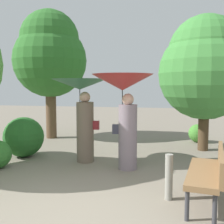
# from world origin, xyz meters

# --- Properties ---
(ground_plane) EXTENTS (40.00, 40.00, 0.00)m
(ground_plane) POSITION_xyz_m (0.00, 0.00, 0.00)
(ground_plane) COLOR gray
(person_left) EXTENTS (1.30, 1.30, 1.94)m
(person_left) POSITION_xyz_m (-0.61, 2.72, 1.42)
(person_left) COLOR #6B5B4C
(person_left) RESTS_ON ground
(person_right) EXTENTS (1.29, 1.29, 2.02)m
(person_right) POSITION_xyz_m (0.45, 2.34, 1.53)
(person_right) COLOR gray
(person_right) RESTS_ON ground
(park_bench) EXTENTS (0.70, 1.55, 0.83)m
(park_bench) POSITION_xyz_m (2.01, 0.86, 0.51)
(park_bench) COLOR #38383D
(park_bench) RESTS_ON ground
(tree_near_right) EXTENTS (2.51, 2.51, 3.69)m
(tree_near_right) POSITION_xyz_m (2.30, 4.52, 2.30)
(tree_near_right) COLOR #4C3823
(tree_near_right) RESTS_ON ground
(tree_mid_left) EXTENTS (2.46, 2.46, 4.33)m
(tree_mid_left) POSITION_xyz_m (-2.61, 5.36, 2.85)
(tree_mid_left) COLOR brown
(tree_mid_left) RESTS_ON ground
(bush_path_right) EXTENTS (0.57, 0.57, 0.57)m
(bush_path_right) POSITION_xyz_m (2.26, 5.66, 0.29)
(bush_path_right) COLOR #4C9338
(bush_path_right) RESTS_ON ground
(bush_far_side) EXTENTS (1.00, 1.00, 1.00)m
(bush_far_side) POSITION_xyz_m (-2.18, 2.82, 0.50)
(bush_far_side) COLOR #235B23
(bush_far_side) RESTS_ON ground
(path_marker_post) EXTENTS (0.12, 0.12, 0.72)m
(path_marker_post) POSITION_xyz_m (1.42, 0.88, 0.36)
(path_marker_post) COLOR gray
(path_marker_post) RESTS_ON ground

